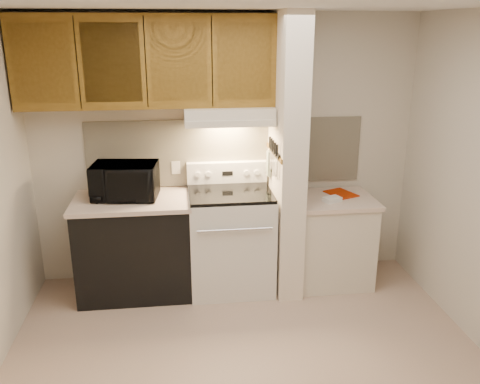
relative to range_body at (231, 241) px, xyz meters
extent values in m
plane|color=tan|center=(0.00, -1.16, -0.46)|extent=(3.60, 3.60, 0.00)
plane|color=white|center=(0.00, -1.16, 2.04)|extent=(3.60, 3.60, 0.00)
cube|color=beige|center=(0.00, 0.34, 0.79)|extent=(3.60, 2.50, 0.02)
cube|color=beige|center=(0.00, 0.33, 0.78)|extent=(2.60, 0.02, 0.63)
cube|color=silver|center=(0.00, 0.00, 0.00)|extent=(0.76, 0.65, 0.92)
cube|color=black|center=(0.00, -0.32, 0.04)|extent=(0.50, 0.01, 0.30)
cylinder|color=silver|center=(0.00, -0.35, 0.26)|extent=(0.65, 0.02, 0.02)
cube|color=black|center=(0.00, 0.00, 0.48)|extent=(0.74, 0.64, 0.03)
cube|color=silver|center=(0.00, 0.28, 0.59)|extent=(0.76, 0.08, 0.20)
cube|color=black|center=(0.00, 0.24, 0.59)|extent=(0.10, 0.01, 0.04)
cylinder|color=silver|center=(-0.28, 0.24, 0.59)|extent=(0.05, 0.02, 0.05)
cylinder|color=silver|center=(-0.18, 0.24, 0.59)|extent=(0.05, 0.02, 0.05)
cylinder|color=silver|center=(0.18, 0.24, 0.59)|extent=(0.05, 0.02, 0.05)
cylinder|color=silver|center=(0.28, 0.24, 0.59)|extent=(0.05, 0.02, 0.05)
cube|color=black|center=(-0.88, 0.01, -0.03)|extent=(1.00, 0.63, 0.87)
cube|color=beige|center=(-0.88, 0.01, 0.43)|extent=(1.04, 0.67, 0.04)
cube|color=black|center=(-0.82, 0.13, 0.46)|extent=(0.24, 0.14, 0.02)
cylinder|color=#2C6E67|center=(-0.83, 0.23, 0.50)|extent=(0.11, 0.11, 0.10)
cube|color=beige|center=(-0.48, 0.32, 0.64)|extent=(0.08, 0.01, 0.12)
imported|color=black|center=(-0.93, 0.06, 0.61)|extent=(0.60, 0.44, 0.31)
cube|color=#F1E2CC|center=(0.51, -0.01, 0.79)|extent=(0.22, 0.70, 2.50)
cube|color=brown|center=(0.39, -0.01, 0.84)|extent=(0.01, 0.70, 0.04)
cube|color=black|center=(0.39, -0.06, 0.86)|extent=(0.02, 0.42, 0.04)
cube|color=silver|center=(0.38, -0.21, 0.76)|extent=(0.01, 0.03, 0.16)
cylinder|color=black|center=(0.38, -0.22, 0.91)|extent=(0.02, 0.02, 0.10)
cube|color=silver|center=(0.38, -0.13, 0.75)|extent=(0.01, 0.04, 0.18)
cylinder|color=black|center=(0.38, -0.14, 0.91)|extent=(0.02, 0.02, 0.10)
cube|color=silver|center=(0.38, -0.06, 0.74)|extent=(0.01, 0.04, 0.20)
cylinder|color=black|center=(0.38, -0.04, 0.91)|extent=(0.02, 0.02, 0.10)
cube|color=silver|center=(0.38, 0.03, 0.76)|extent=(0.01, 0.04, 0.16)
cylinder|color=black|center=(0.38, 0.04, 0.91)|extent=(0.02, 0.02, 0.10)
cube|color=silver|center=(0.38, 0.10, 0.75)|extent=(0.01, 0.04, 0.18)
cylinder|color=black|center=(0.38, 0.11, 0.91)|extent=(0.02, 0.02, 0.10)
cube|color=gray|center=(0.38, 0.17, 0.70)|extent=(0.03, 0.10, 0.23)
cube|color=beige|center=(0.97, -0.01, -0.06)|extent=(0.70, 0.60, 0.81)
cube|color=beige|center=(0.97, -0.01, 0.37)|extent=(0.74, 0.64, 0.04)
cube|color=#AB2501|center=(1.07, 0.09, 0.39)|extent=(0.31, 0.35, 0.01)
cube|color=white|center=(0.92, -0.11, 0.41)|extent=(0.18, 0.15, 0.04)
cube|color=beige|center=(0.00, 0.12, 1.17)|extent=(0.78, 0.44, 0.15)
cube|color=beige|center=(0.00, -0.08, 1.12)|extent=(0.78, 0.04, 0.06)
cube|color=brown|center=(-0.69, 0.17, 1.62)|extent=(2.18, 0.33, 0.77)
cube|color=brown|center=(-1.51, 0.01, 1.62)|extent=(0.46, 0.01, 0.63)
cube|color=black|center=(-1.23, 0.01, 1.62)|extent=(0.01, 0.01, 0.73)
cube|color=brown|center=(-0.96, 0.01, 1.62)|extent=(0.46, 0.01, 0.63)
cube|color=black|center=(-0.69, 0.01, 1.62)|extent=(0.01, 0.01, 0.73)
cube|color=brown|center=(-0.42, 0.01, 1.62)|extent=(0.46, 0.01, 0.63)
cube|color=black|center=(-0.14, 0.01, 1.62)|extent=(0.01, 0.01, 0.73)
cube|color=brown|center=(0.13, 0.01, 1.62)|extent=(0.46, 0.01, 0.63)
camera|label=1|loc=(-0.45, -4.33, 1.90)|focal=38.00mm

